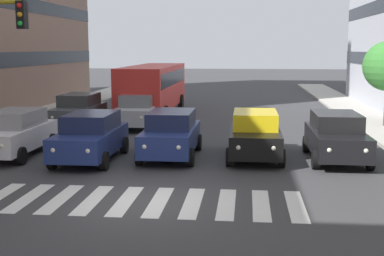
% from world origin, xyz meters
% --- Properties ---
extents(ground_plane, '(180.00, 180.00, 0.00)m').
position_xyz_m(ground_plane, '(0.00, 0.00, 0.00)').
color(ground_plane, '#38383A').
extents(crosswalk_markings, '(8.55, 2.80, 0.01)m').
position_xyz_m(crosswalk_markings, '(-0.00, 0.00, 0.00)').
color(crosswalk_markings, silver).
rests_on(crosswalk_markings, ground_plane).
extents(car_0, '(2.02, 4.44, 1.72)m').
position_xyz_m(car_0, '(-5.98, -5.82, 0.89)').
color(car_0, black).
rests_on(car_0, ground_plane).
extents(car_1, '(2.02, 4.44, 1.72)m').
position_xyz_m(car_1, '(-3.06, -5.96, 0.89)').
color(car_1, black).
rests_on(car_1, ground_plane).
extents(car_2, '(2.02, 4.44, 1.72)m').
position_xyz_m(car_2, '(0.05, -5.77, 0.89)').
color(car_2, navy).
rests_on(car_2, ground_plane).
extents(car_3, '(2.02, 4.44, 1.72)m').
position_xyz_m(car_3, '(2.86, -4.88, 0.89)').
color(car_3, navy).
rests_on(car_3, ground_plane).
extents(car_4, '(2.02, 4.44, 1.72)m').
position_xyz_m(car_4, '(5.98, -5.38, 0.89)').
color(car_4, silver).
rests_on(car_4, ground_plane).
extents(car_row2_0, '(2.02, 4.44, 1.72)m').
position_xyz_m(car_row2_0, '(2.77, -12.95, 0.89)').
color(car_row2_0, '#B2B7BC').
rests_on(car_row2_0, ground_plane).
extents(car_row2_1, '(2.02, 4.44, 1.72)m').
position_xyz_m(car_row2_1, '(5.83, -12.64, 0.89)').
color(car_row2_1, '#474C51').
rests_on(car_row2_1, ground_plane).
extents(bus_behind_traffic, '(2.78, 10.50, 3.00)m').
position_xyz_m(bus_behind_traffic, '(2.86, -17.92, 1.86)').
color(bus_behind_traffic, red).
rests_on(bus_behind_traffic, ground_plane).
extents(street_lamp_right, '(2.82, 0.28, 7.09)m').
position_xyz_m(street_lamp_right, '(8.42, -9.99, 4.48)').
color(street_lamp_right, '#4C6B56').
rests_on(street_lamp_right, sidewalk_right).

